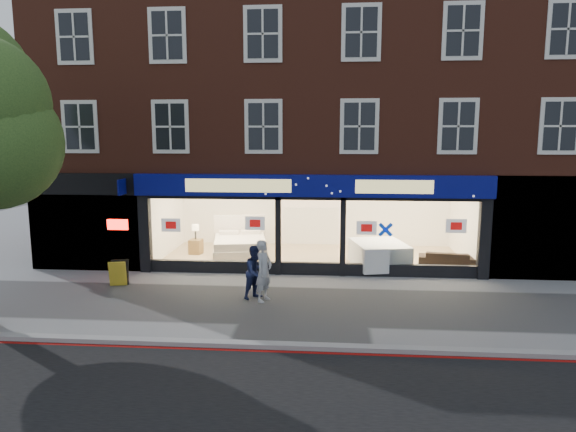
# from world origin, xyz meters

# --- Properties ---
(ground) EXTENTS (120.00, 120.00, 0.00)m
(ground) POSITION_xyz_m (0.00, 0.00, 0.00)
(ground) COLOR gray
(ground) RESTS_ON ground
(kerb_line) EXTENTS (60.00, 0.10, 0.01)m
(kerb_line) POSITION_xyz_m (0.00, -3.10, 0.01)
(kerb_line) COLOR #8C0A07
(kerb_line) RESTS_ON ground
(kerb_stone) EXTENTS (60.00, 0.25, 0.12)m
(kerb_stone) POSITION_xyz_m (0.00, -2.90, 0.06)
(kerb_stone) COLOR gray
(kerb_stone) RESTS_ON ground
(showroom_floor) EXTENTS (11.00, 4.50, 0.10)m
(showroom_floor) POSITION_xyz_m (0.00, 5.25, 0.05)
(showroom_floor) COLOR tan
(showroom_floor) RESTS_ON ground
(building) EXTENTS (19.00, 8.26, 10.30)m
(building) POSITION_xyz_m (-0.02, 6.93, 6.67)
(building) COLOR brown
(building) RESTS_ON ground
(display_bed) EXTENTS (2.35, 2.68, 1.35)m
(display_bed) POSITION_xyz_m (-2.70, 5.24, 0.47)
(display_bed) COLOR silver
(display_bed) RESTS_ON showroom_floor
(bedside_table) EXTENTS (0.51, 0.51, 0.55)m
(bedside_table) POSITION_xyz_m (-4.40, 5.30, 0.38)
(bedside_table) COLOR brown
(bedside_table) RESTS_ON showroom_floor
(mattress_stack) EXTENTS (2.05, 2.38, 0.82)m
(mattress_stack) POSITION_xyz_m (2.32, 4.00, 0.51)
(mattress_stack) COLOR silver
(mattress_stack) RESTS_ON showroom_floor
(sofa) EXTENTS (1.94, 1.01, 0.54)m
(sofa) POSITION_xyz_m (4.60, 4.04, 0.37)
(sofa) COLOR black
(sofa) RESTS_ON showroom_floor
(a_board) EXTENTS (0.58, 0.44, 0.79)m
(a_board) POSITION_xyz_m (-5.75, 1.35, 0.39)
(a_board) COLOR gold
(a_board) RESTS_ON ground
(pedestrian_grey) EXTENTS (0.62, 0.73, 1.70)m
(pedestrian_grey) POSITION_xyz_m (-1.17, 0.27, 0.85)
(pedestrian_grey) COLOR #ABADB3
(pedestrian_grey) RESTS_ON ground
(pedestrian_blue) EXTENTS (0.91, 0.93, 1.51)m
(pedestrian_blue) POSITION_xyz_m (-1.42, 0.46, 0.75)
(pedestrian_blue) COLOR #1B234C
(pedestrian_blue) RESTS_ON ground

